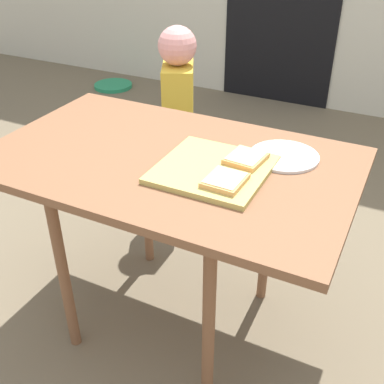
{
  "coord_description": "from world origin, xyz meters",
  "views": [
    {
      "loc": [
        0.67,
        -1.19,
        1.46
      ],
      "look_at": [
        0.08,
        0.0,
        0.63
      ],
      "focal_mm": 44.12,
      "sensor_mm": 36.0,
      "label": 1
    }
  ],
  "objects_px": {
    "pizza_slice_near_right": "(225,180)",
    "plate_white_right": "(284,156)",
    "pizza_slice_far_right": "(246,158)",
    "garden_hose_coil": "(113,86)",
    "dining_table": "(170,175)",
    "child_left": "(178,116)",
    "cutting_board": "(213,169)"
  },
  "relations": [
    {
      "from": "pizza_slice_near_right",
      "to": "plate_white_right",
      "type": "xyz_separation_m",
      "value": [
        0.1,
        0.26,
        -0.02
      ]
    },
    {
      "from": "dining_table",
      "to": "garden_hose_coil",
      "type": "height_order",
      "value": "dining_table"
    },
    {
      "from": "cutting_board",
      "to": "garden_hose_coil",
      "type": "relative_size",
      "value": 0.98
    },
    {
      "from": "dining_table",
      "to": "garden_hose_coil",
      "type": "xyz_separation_m",
      "value": [
        -1.8,
        2.19,
        -0.65
      ]
    },
    {
      "from": "dining_table",
      "to": "pizza_slice_near_right",
      "type": "xyz_separation_m",
      "value": [
        0.24,
        -0.1,
        0.09
      ]
    },
    {
      "from": "plate_white_right",
      "to": "cutting_board",
      "type": "bearing_deg",
      "value": -131.63
    },
    {
      "from": "dining_table",
      "to": "pizza_slice_near_right",
      "type": "bearing_deg",
      "value": -21.94
    },
    {
      "from": "dining_table",
      "to": "child_left",
      "type": "bearing_deg",
      "value": 115.61
    },
    {
      "from": "cutting_board",
      "to": "child_left",
      "type": "relative_size",
      "value": 0.33
    },
    {
      "from": "pizza_slice_near_right",
      "to": "pizza_slice_far_right",
      "type": "bearing_deg",
      "value": 88.04
    },
    {
      "from": "plate_white_right",
      "to": "child_left",
      "type": "height_order",
      "value": "child_left"
    },
    {
      "from": "cutting_board",
      "to": "pizza_slice_near_right",
      "type": "xyz_separation_m",
      "value": [
        0.07,
        -0.07,
        0.02
      ]
    },
    {
      "from": "pizza_slice_near_right",
      "to": "garden_hose_coil",
      "type": "distance_m",
      "value": 3.16
    },
    {
      "from": "pizza_slice_near_right",
      "to": "plate_white_right",
      "type": "relative_size",
      "value": 0.56
    },
    {
      "from": "dining_table",
      "to": "plate_white_right",
      "type": "height_order",
      "value": "plate_white_right"
    },
    {
      "from": "dining_table",
      "to": "cutting_board",
      "type": "relative_size",
      "value": 3.64
    },
    {
      "from": "cutting_board",
      "to": "child_left",
      "type": "bearing_deg",
      "value": 125.16
    },
    {
      "from": "dining_table",
      "to": "cutting_board",
      "type": "distance_m",
      "value": 0.19
    },
    {
      "from": "pizza_slice_near_right",
      "to": "garden_hose_coil",
      "type": "height_order",
      "value": "pizza_slice_near_right"
    },
    {
      "from": "child_left",
      "to": "cutting_board",
      "type": "bearing_deg",
      "value": -54.84
    },
    {
      "from": "cutting_board",
      "to": "garden_hose_coil",
      "type": "bearing_deg",
      "value": 131.63
    },
    {
      "from": "pizza_slice_far_right",
      "to": "child_left",
      "type": "distance_m",
      "value": 0.86
    },
    {
      "from": "pizza_slice_far_right",
      "to": "pizza_slice_near_right",
      "type": "xyz_separation_m",
      "value": [
        -0.01,
        -0.16,
        0.0
      ]
    },
    {
      "from": "dining_table",
      "to": "plate_white_right",
      "type": "distance_m",
      "value": 0.38
    },
    {
      "from": "child_left",
      "to": "pizza_slice_near_right",
      "type": "bearing_deg",
      "value": -53.87
    },
    {
      "from": "cutting_board",
      "to": "garden_hose_coil",
      "type": "height_order",
      "value": "cutting_board"
    },
    {
      "from": "dining_table",
      "to": "child_left",
      "type": "xyz_separation_m",
      "value": [
        -0.32,
        0.67,
        -0.1
      ]
    },
    {
      "from": "pizza_slice_far_right",
      "to": "dining_table",
      "type": "bearing_deg",
      "value": -166.38
    },
    {
      "from": "pizza_slice_far_right",
      "to": "garden_hose_coil",
      "type": "distance_m",
      "value": 3.05
    },
    {
      "from": "pizza_slice_near_right",
      "to": "plate_white_right",
      "type": "distance_m",
      "value": 0.28
    },
    {
      "from": "child_left",
      "to": "garden_hose_coil",
      "type": "height_order",
      "value": "child_left"
    },
    {
      "from": "dining_table",
      "to": "plate_white_right",
      "type": "xyz_separation_m",
      "value": [
        0.34,
        0.17,
        0.07
      ]
    }
  ]
}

